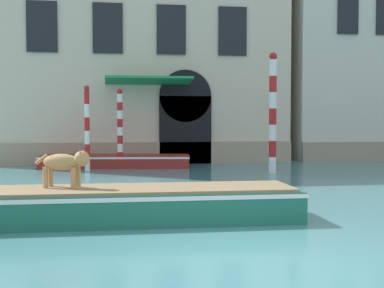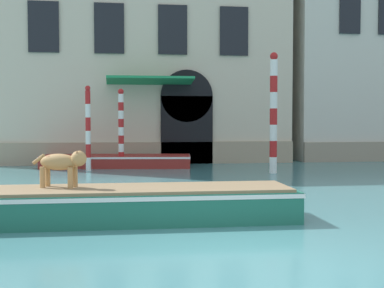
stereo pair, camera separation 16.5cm
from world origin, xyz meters
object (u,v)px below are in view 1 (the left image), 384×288
at_px(boat_foreground, 76,205).
at_px(mooring_pole_0, 87,128).
at_px(boat_moored_near_palazzo, 115,161).
at_px(mooring_pole_1, 273,112).
at_px(mooring_pole_3, 120,128).
at_px(dog_on_deck, 65,163).

height_order(boat_foreground, mooring_pole_0, mooring_pole_0).
xyz_separation_m(boat_moored_near_palazzo, mooring_pole_1, (5.73, -3.20, 1.98)).
xyz_separation_m(boat_foreground, mooring_pole_1, (6.60, 8.50, 1.89)).
bearing_deg(boat_foreground, mooring_pole_3, 85.24).
relative_size(boat_moored_near_palazzo, mooring_pole_3, 1.94).
xyz_separation_m(boat_foreground, mooring_pole_3, (1.05, 11.13, 1.27)).
bearing_deg(mooring_pole_1, dog_on_deck, -129.21).
xyz_separation_m(boat_foreground, dog_on_deck, (-0.21, 0.15, 0.81)).
height_order(boat_foreground, mooring_pole_3, mooring_pole_3).
bearing_deg(mooring_pole_0, boat_moored_near_palazzo, 52.18).
xyz_separation_m(mooring_pole_0, mooring_pole_3, (1.27, 0.82, -0.03)).
relative_size(boat_foreground, boat_moored_near_palazzo, 1.41).
relative_size(boat_moored_near_palazzo, mooring_pole_0, 1.91).
bearing_deg(boat_moored_near_palazzo, mooring_pole_1, -22.33).
distance_m(boat_foreground, mooring_pole_3, 11.25).
height_order(boat_moored_near_palazzo, mooring_pole_1, mooring_pole_1).
bearing_deg(boat_moored_near_palazzo, dog_on_deck, -88.50).
relative_size(boat_moored_near_palazzo, mooring_pole_1, 1.41).
relative_size(dog_on_deck, mooring_pole_1, 0.25).
bearing_deg(mooring_pole_1, boat_foreground, -127.82).
distance_m(boat_foreground, dog_on_deck, 0.85).
bearing_deg(boat_moored_near_palazzo, boat_foreground, -87.39).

